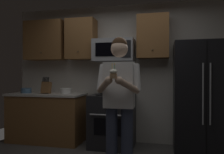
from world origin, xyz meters
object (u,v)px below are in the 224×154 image
(microwave, at_px, (114,50))
(refrigerator, at_px, (203,98))
(bowl_small_colored, at_px, (26,90))
(cupcake, at_px, (113,74))
(bowl_large_white, at_px, (66,91))
(oven_range, at_px, (112,121))
(person, at_px, (119,97))
(knife_block, at_px, (46,87))

(microwave, xyz_separation_m, refrigerator, (1.50, -0.16, -0.82))
(bowl_small_colored, height_order, cupcake, cupcake)
(bowl_small_colored, bearing_deg, bowl_large_white, 2.76)
(oven_range, relative_size, person, 0.53)
(knife_block, bearing_deg, person, -33.29)
(bowl_large_white, height_order, cupcake, cupcake)
(refrigerator, xyz_separation_m, bowl_small_colored, (-3.23, 0.04, 0.07))
(knife_block, bearing_deg, bowl_large_white, 10.49)
(bowl_small_colored, distance_m, person, 2.34)
(oven_range, relative_size, refrigerator, 0.52)
(microwave, xyz_separation_m, bowl_large_white, (-0.91, -0.08, -0.75))
(oven_range, xyz_separation_m, microwave, (0.00, 0.12, 1.26))
(refrigerator, bearing_deg, cupcake, -129.92)
(knife_block, bearing_deg, cupcake, -40.68)
(oven_range, distance_m, knife_block, 1.40)
(bowl_small_colored, bearing_deg, cupcake, -34.50)
(microwave, xyz_separation_m, knife_block, (-1.28, -0.15, -0.68))
(refrigerator, relative_size, cupcake, 10.35)
(bowl_small_colored, relative_size, person, 0.12)
(cupcake, bearing_deg, bowl_small_colored, 145.50)
(microwave, distance_m, knife_block, 1.46)
(cupcake, bearing_deg, knife_block, 139.32)
(refrigerator, distance_m, bowl_small_colored, 3.23)
(bowl_small_colored, bearing_deg, person, -27.85)
(person, bearing_deg, refrigerator, 42.34)
(microwave, relative_size, bowl_large_white, 3.34)
(oven_range, height_order, bowl_small_colored, bowl_small_colored)
(knife_block, bearing_deg, oven_range, 1.32)
(oven_range, height_order, microwave, microwave)
(oven_range, relative_size, cupcake, 5.36)
(bowl_small_colored, bearing_deg, refrigerator, -0.68)
(refrigerator, xyz_separation_m, cupcake, (-1.16, -1.38, 0.39))
(refrigerator, distance_m, person, 1.57)
(refrigerator, height_order, bowl_small_colored, refrigerator)
(microwave, distance_m, cupcake, 1.64)
(bowl_large_white, bearing_deg, knife_block, -169.51)
(microwave, bearing_deg, oven_range, -90.02)
(microwave, height_order, bowl_small_colored, microwave)
(cupcake, bearing_deg, microwave, 102.50)
(refrigerator, bearing_deg, oven_range, 178.50)
(microwave, bearing_deg, knife_block, -173.36)
(oven_range, bearing_deg, microwave, 89.98)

